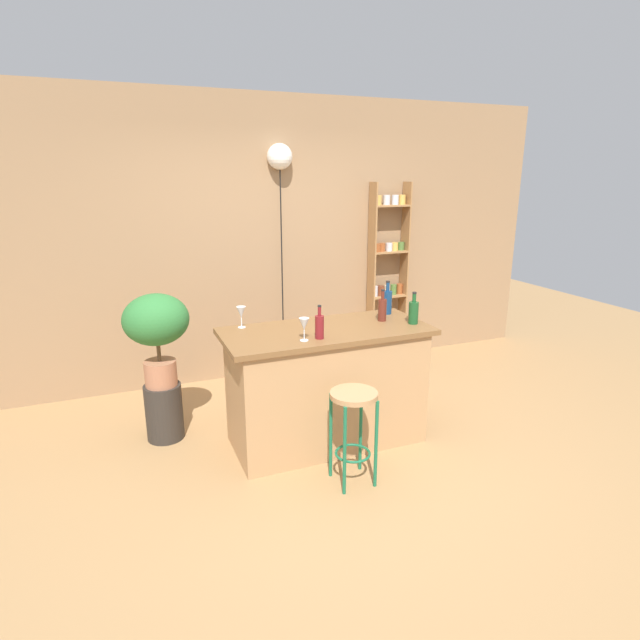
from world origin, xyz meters
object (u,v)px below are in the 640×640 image
object	(u,v)px
pendant_globe_light	(280,159)
bottle_vinegar	(414,312)
bottle_spirits_clear	(387,301)
potted_plant	(157,326)
bar_stool	(353,416)
wine_glass_left	(241,313)
bottle_olive_oil	(319,326)
plant_stool	(164,412)
spice_shelf	(388,269)
bottle_wine_red	(382,309)
wine_glass_center	(304,325)

from	to	relation	value
pendant_globe_light	bottle_vinegar	bearing A→B (deg)	-72.39
bottle_spirits_clear	pendant_globe_light	size ratio (longest dim) A/B	0.12
potted_plant	pendant_globe_light	distance (m)	2.10
bar_stool	wine_glass_left	bearing A→B (deg)	121.13
bottle_olive_oil	bottle_spirits_clear	size ratio (longest dim) A/B	0.88
plant_stool	spice_shelf	bearing A→B (deg)	20.96
pendant_globe_light	spice_shelf	bearing A→B (deg)	-2.17
plant_stool	bottle_olive_oil	world-z (taller)	bottle_olive_oil
pendant_globe_light	bottle_wine_red	bearing A→B (deg)	-77.16
wine_glass_left	wine_glass_center	bearing A→B (deg)	-55.58
bottle_wine_red	pendant_globe_light	size ratio (longest dim) A/B	0.11
bottle_vinegar	pendant_globe_light	xyz separation A→B (m)	(-0.53, 1.66, 1.17)
spice_shelf	pendant_globe_light	world-z (taller)	pendant_globe_light
pendant_globe_light	bottle_spirits_clear	bearing A→B (deg)	-69.97
spice_shelf	potted_plant	bearing A→B (deg)	-159.04
spice_shelf	plant_stool	size ratio (longest dim) A/B	4.32
potted_plant	pendant_globe_light	xyz separation A→B (m)	(1.34, 1.02, 1.25)
plant_stool	wine_glass_center	size ratio (longest dim) A/B	2.78
plant_stool	wine_glass_center	world-z (taller)	wine_glass_center
wine_glass_left	bar_stool	bearing A→B (deg)	-58.87
bar_stool	wine_glass_left	world-z (taller)	wine_glass_left
potted_plant	wine_glass_center	xyz separation A→B (m)	(0.93, -0.72, 0.11)
potted_plant	plant_stool	bearing A→B (deg)	-90.00
spice_shelf	plant_stool	xyz separation A→B (m)	(-2.55, -0.98, -0.81)
spice_shelf	bottle_olive_oil	size ratio (longest dim) A/B	8.09
potted_plant	wine_glass_left	distance (m)	0.66
wine_glass_center	pendant_globe_light	size ratio (longest dim) A/B	0.07
potted_plant	bottle_vinegar	xyz separation A→B (m)	(1.87, -0.64, 0.08)
plant_stool	wine_glass_left	bearing A→B (deg)	-22.05
plant_stool	bottle_vinegar	world-z (taller)	bottle_vinegar
pendant_globe_light	wine_glass_center	bearing A→B (deg)	-103.20
spice_shelf	wine_glass_left	size ratio (longest dim) A/B	12.02
potted_plant	bottle_spirits_clear	bearing A→B (deg)	-9.48
plant_stool	bottle_wine_red	size ratio (longest dim) A/B	1.80
spice_shelf	bottle_spirits_clear	distance (m)	1.47
spice_shelf	bottle_olive_oil	distance (m)	2.26
spice_shelf	potted_plant	world-z (taller)	spice_shelf
bar_stool	bottle_vinegar	distance (m)	1.03
spice_shelf	wine_glass_left	xyz separation A→B (m)	(-1.95, -1.22, 0.01)
bottle_olive_oil	bottle_vinegar	world-z (taller)	bottle_vinegar
bottle_wine_red	wine_glass_center	size ratio (longest dim) A/B	1.55
bar_stool	pendant_globe_light	distance (m)	2.74
bar_stool	bottle_olive_oil	xyz separation A→B (m)	(-0.08, 0.40, 0.53)
plant_stool	wine_glass_left	world-z (taller)	wine_glass_left
potted_plant	bottle_spirits_clear	size ratio (longest dim) A/B	2.64
bottle_wine_red	wine_glass_left	xyz separation A→B (m)	(-1.08, 0.23, 0.02)
potted_plant	bottle_wine_red	size ratio (longest dim) A/B	2.89
pendant_globe_light	bottle_olive_oil	bearing A→B (deg)	-99.51
plant_stool	bottle_wine_red	xyz separation A→B (m)	(1.68, -0.48, 0.80)
spice_shelf	bottle_spirits_clear	xyz separation A→B (m)	(-0.73, -1.28, -0.01)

